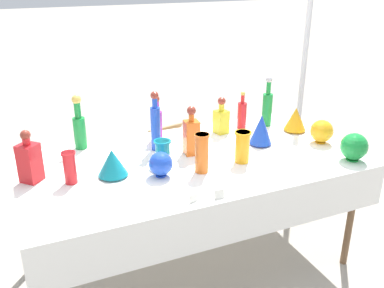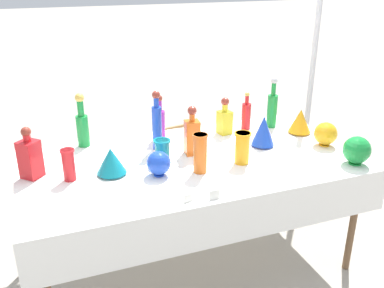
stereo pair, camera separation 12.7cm
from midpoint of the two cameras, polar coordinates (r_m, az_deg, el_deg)
ground_plane at (r=3.03m, az=1.24°, el=-15.17°), size 40.00×40.00×0.00m
display_table at (r=2.63m, az=1.62°, el=-3.27°), size 2.06×1.08×0.76m
tall_bottle_0 at (r=2.72m, az=-3.37°, el=2.72°), size 0.06×0.06×0.39m
tall_bottle_1 at (r=3.12m, az=8.40°, el=3.86°), size 0.06×0.06×0.28m
tall_bottle_2 at (r=3.18m, az=11.78°, el=4.77°), size 0.07×0.07×0.37m
tall_bottle_3 at (r=2.91m, az=-3.09°, el=3.03°), size 0.07×0.07×0.31m
tall_bottle_4 at (r=2.85m, az=-13.20°, el=2.51°), size 0.08×0.08×0.36m
square_decanter_0 at (r=3.01m, az=5.57°, el=3.30°), size 0.10×0.10×0.26m
square_decanter_1 at (r=2.66m, az=1.37°, el=1.24°), size 0.10×0.10×0.31m
square_decanter_2 at (r=2.51m, az=-19.46°, el=-1.63°), size 0.14×0.14×0.30m
slender_vase_0 at (r=2.42m, az=-14.70°, el=-2.58°), size 0.08×0.08×0.18m
slender_vase_1 at (r=2.55m, az=-2.58°, el=-0.87°), size 0.10×0.10×0.15m
slender_vase_2 at (r=2.57m, az=8.13°, el=-0.40°), size 0.10×0.10×0.19m
slender_vase_3 at (r=2.42m, az=2.60°, el=-1.12°), size 0.09×0.09×0.23m
fluted_vase_0 at (r=2.44m, az=-9.30°, el=-2.23°), size 0.17×0.17×0.16m
fluted_vase_1 at (r=3.12m, az=15.37°, el=2.98°), size 0.16×0.16×0.18m
fluted_vase_2 at (r=2.83m, az=10.77°, el=1.74°), size 0.15×0.15×0.21m
round_bowl_0 at (r=2.74m, az=22.37°, el=-0.77°), size 0.16×0.16×0.17m
round_bowl_1 at (r=2.41m, az=-2.97°, el=-2.58°), size 0.14×0.14×0.14m
round_bowl_2 at (r=2.95m, az=18.57°, el=1.29°), size 0.15×0.15×0.16m
price_tag_left at (r=2.17m, az=1.17°, el=-7.26°), size 0.05×0.03×0.04m
price_tag_center at (r=2.20m, az=4.67°, el=-6.79°), size 0.06×0.02×0.05m
cardboard_box_behind_left at (r=4.03m, az=-1.28°, el=-1.63°), size 0.47×0.38×0.48m
canopy_pole at (r=3.81m, az=16.40°, el=6.74°), size 0.18×0.18×2.25m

